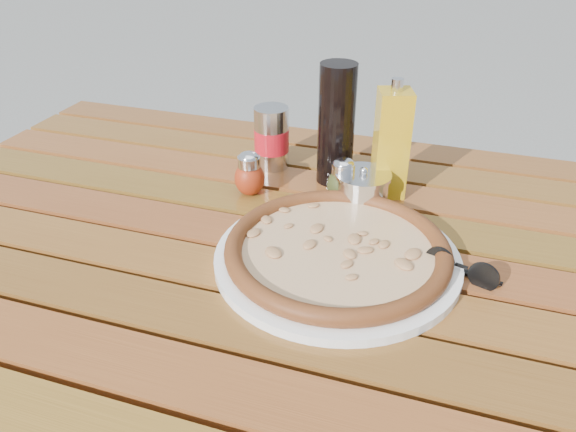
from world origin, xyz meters
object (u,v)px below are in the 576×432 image
(table, at_px, (284,277))
(oregano_shaker, at_px, (343,181))
(pepper_shaker, at_px, (249,174))
(parmesan_tin, at_px, (362,189))
(plate, at_px, (337,258))
(sunglasses, at_px, (462,269))
(dark_bottle, at_px, (336,125))
(olive_oil_cruet, at_px, (391,144))
(soda_can, at_px, (272,138))
(pizza, at_px, (337,249))

(table, bearing_deg, oregano_shaker, 68.85)
(pepper_shaker, distance_m, parmesan_tin, 0.20)
(parmesan_tin, bearing_deg, oregano_shaker, 177.43)
(table, relative_size, plate, 3.89)
(pepper_shaker, relative_size, sunglasses, 0.74)
(table, relative_size, oregano_shaker, 17.07)
(pepper_shaker, bearing_deg, dark_bottle, 37.50)
(plate, relative_size, oregano_shaker, 4.39)
(olive_oil_cruet, distance_m, sunglasses, 0.27)
(plate, height_order, pepper_shaker, pepper_shaker)
(pepper_shaker, xyz_separation_m, olive_oil_cruet, (0.23, 0.08, 0.06))
(soda_can, bearing_deg, dark_bottle, -9.00)
(dark_bottle, bearing_deg, pepper_shaker, -142.50)
(oregano_shaker, distance_m, parmesan_tin, 0.04)
(sunglasses, bearing_deg, table, -166.08)
(dark_bottle, xyz_separation_m, soda_can, (-0.13, 0.02, -0.05))
(pizza, distance_m, oregano_shaker, 0.19)
(pizza, height_order, sunglasses, sunglasses)
(table, xyz_separation_m, dark_bottle, (0.02, 0.22, 0.19))
(table, relative_size, dark_bottle, 6.36)
(table, xyz_separation_m, oregano_shaker, (0.06, 0.15, 0.11))
(parmesan_tin, bearing_deg, pepper_shaker, -172.93)
(parmesan_tin, bearing_deg, pizza, -89.65)
(pizza, distance_m, soda_can, 0.34)
(plate, distance_m, pepper_shaker, 0.26)
(table, bearing_deg, pizza, -20.69)
(table, bearing_deg, olive_oil_cruet, 57.61)
(sunglasses, bearing_deg, parmesan_tin, 154.76)
(pizza, bearing_deg, plate, 116.57)
(plate, height_order, parmesan_tin, parmesan_tin)
(table, xyz_separation_m, parmesan_tin, (0.09, 0.15, 0.11))
(pizza, relative_size, oregano_shaker, 5.52)
(plate, height_order, oregano_shaker, oregano_shaker)
(plate, xyz_separation_m, oregano_shaker, (-0.04, 0.18, 0.03))
(dark_bottle, relative_size, olive_oil_cruet, 1.05)
(oregano_shaker, height_order, parmesan_tin, oregano_shaker)
(oregano_shaker, height_order, sunglasses, oregano_shaker)
(plate, bearing_deg, sunglasses, 5.54)
(table, relative_size, parmesan_tin, 11.34)
(parmesan_tin, relative_size, sunglasses, 1.12)
(soda_can, relative_size, parmesan_tin, 0.97)
(oregano_shaker, bearing_deg, pizza, -78.72)
(table, relative_size, pepper_shaker, 17.07)
(pizza, relative_size, olive_oil_cruet, 2.16)
(table, relative_size, pizza, 3.09)
(dark_bottle, bearing_deg, parmesan_tin, -47.58)
(pepper_shaker, distance_m, olive_oil_cruet, 0.25)
(pepper_shaker, bearing_deg, sunglasses, -20.55)
(soda_can, height_order, olive_oil_cruet, olive_oil_cruet)
(parmesan_tin, distance_m, sunglasses, 0.24)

